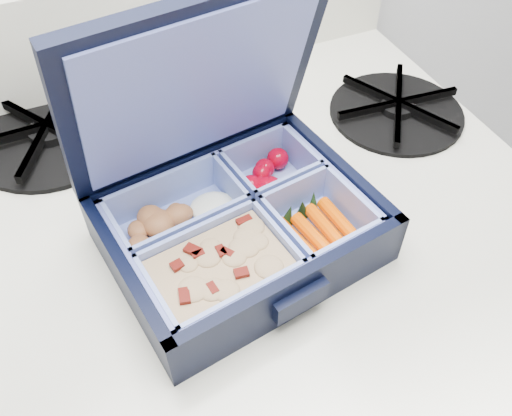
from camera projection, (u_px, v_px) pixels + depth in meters
name	position (u px, v px, depth m)	size (l,w,h in m)	color
stove	(257.00, 377.00, 0.90)	(0.59, 0.59, 0.89)	beige
bento_box	(240.00, 228.00, 0.50)	(0.24, 0.19, 0.06)	black
burner_grate	(398.00, 106.00, 0.65)	(0.16, 0.16, 0.02)	black
burner_grate_rear	(49.00, 132.00, 0.62)	(0.18, 0.18, 0.02)	black
fork	(242.00, 143.00, 0.62)	(0.03, 0.19, 0.01)	silver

